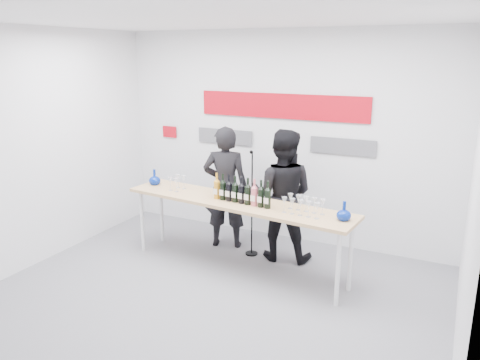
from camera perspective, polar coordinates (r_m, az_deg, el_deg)
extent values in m
plane|color=slate|center=(5.52, -3.03, -13.68)|extent=(5.00, 5.00, 0.00)
cube|color=silver|center=(6.76, 5.04, 5.19)|extent=(5.00, 0.04, 3.00)
cube|color=#B00715|center=(6.67, 5.04, 8.97)|extent=(2.50, 0.02, 0.35)
cube|color=#59595E|center=(7.11, -1.87, 5.32)|extent=(0.90, 0.02, 0.22)
cube|color=#59595E|center=(6.48, 12.40, 4.01)|extent=(0.90, 0.02, 0.22)
cube|color=#B00715|center=(7.62, -8.58, 5.83)|extent=(0.25, 0.02, 0.18)
cube|color=tan|center=(5.77, -0.43, -2.74)|extent=(3.07, 0.92, 0.04)
cylinder|color=silver|center=(6.60, -11.84, -4.90)|extent=(0.05, 0.05, 0.87)
cylinder|color=silver|center=(5.20, 11.85, -10.59)|extent=(0.05, 0.05, 0.87)
cylinder|color=silver|center=(6.88, -9.53, -3.96)|extent=(0.05, 0.05, 0.87)
cylinder|color=silver|center=(5.54, 13.33, -8.97)|extent=(0.05, 0.05, 0.87)
imported|color=black|center=(6.51, -1.78, -0.92)|extent=(0.72, 0.59, 1.72)
imported|color=black|center=(6.13, 5.13, -1.87)|extent=(0.95, 0.80, 1.75)
cylinder|color=black|center=(6.50, 1.42, -8.94)|extent=(0.17, 0.17, 0.02)
cylinder|color=black|center=(6.25, 1.46, -3.08)|extent=(0.02, 0.02, 1.42)
sphere|color=black|center=(6.03, 1.39, 3.42)|extent=(0.05, 0.05, 0.05)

